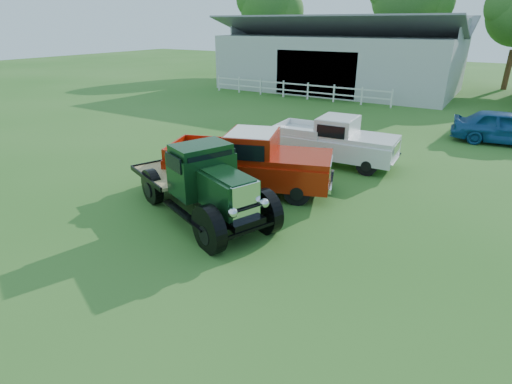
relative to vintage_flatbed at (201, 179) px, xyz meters
The scene contains 9 objects.
ground 2.22m from the vintage_flatbed, 34.95° to the right, with size 120.00×120.00×0.00m, color #2B661C.
shed_left 25.52m from the vintage_flatbed, 102.24° to the left, with size 18.80×10.20×5.60m, color silver, non-canonical shape.
fence_rail 19.94m from the vintage_flatbed, 108.72° to the left, with size 14.20×0.16×1.20m, color white, non-canonical shape.
tree_a 36.09m from the vintage_flatbed, 117.22° to the left, with size 6.30×6.30×10.50m, color #285B1A, non-canonical shape.
tree_b 33.30m from the vintage_flatbed, 94.17° to the left, with size 6.90×6.90×11.50m, color #285B1A, non-canonical shape.
vintage_flatbed is the anchor object (origin of this frame).
red_pickup 2.29m from the vintage_flatbed, 85.71° to the left, with size 5.50×2.11×2.01m, color #A51C08, non-canonical shape.
white_pickup 6.55m from the vintage_flatbed, 76.55° to the left, with size 4.93×1.91×1.81m, color silver, non-canonical shape.
misc_car_blue 14.94m from the vintage_flatbed, 61.28° to the left, with size 1.80×4.46×1.52m, color #1D4C86.
Camera 1 is at (5.29, -7.04, 5.17)m, focal length 28.00 mm.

